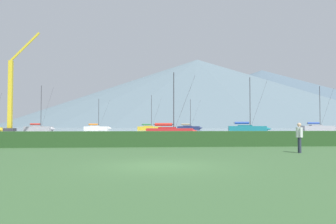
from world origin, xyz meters
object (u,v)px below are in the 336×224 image
(sailboat_slip_7, at_px, (171,131))
(sailboat_slip_8, at_px, (150,128))
(dock_crane, at_px, (11,99))
(sailboat_slip_1, at_px, (39,128))
(sailboat_slip_3, at_px, (248,128))
(sailboat_slip_5, at_px, (189,128))
(sailboat_slip_9, at_px, (318,128))
(sailboat_slip_4, at_px, (97,128))
(person_standing_walker, at_px, (299,135))

(sailboat_slip_7, bearing_deg, sailboat_slip_8, 103.74)
(sailboat_slip_7, height_order, dock_crane, dock_crane)
(sailboat_slip_1, bearing_deg, sailboat_slip_3, -4.84)
(sailboat_slip_5, distance_m, sailboat_slip_8, 14.09)
(sailboat_slip_1, xyz_separation_m, sailboat_slip_3, (47.12, -14.57, 0.09))
(sailboat_slip_1, distance_m, sailboat_slip_7, 47.04)
(sailboat_slip_7, bearing_deg, sailboat_slip_9, 52.78)
(sailboat_slip_3, distance_m, sailboat_slip_4, 41.47)
(sailboat_slip_3, relative_size, person_standing_walker, 6.98)
(sailboat_slip_3, xyz_separation_m, sailboat_slip_4, (-34.37, 23.21, -0.13))
(sailboat_slip_1, height_order, sailboat_slip_7, sailboat_slip_1)
(sailboat_slip_1, bearing_deg, dock_crane, -86.20)
(sailboat_slip_3, distance_m, dock_crane, 49.43)
(dock_crane, bearing_deg, sailboat_slip_8, 34.43)
(sailboat_slip_9, distance_m, dock_crane, 73.06)
(sailboat_slip_5, height_order, sailboat_slip_8, sailboat_slip_8)
(sailboat_slip_1, xyz_separation_m, sailboat_slip_8, (27.07, 7.23, -0.05))
(sailboat_slip_3, distance_m, sailboat_slip_8, 29.62)
(sailboat_slip_8, bearing_deg, sailboat_slip_1, -149.35)
(sailboat_slip_7, bearing_deg, person_standing_walker, -69.61)
(sailboat_slip_3, height_order, person_standing_walker, sailboat_slip_3)
(sailboat_slip_3, relative_size, sailboat_slip_5, 1.27)
(sailboat_slip_4, relative_size, person_standing_walker, 5.18)
(sailboat_slip_9, bearing_deg, sailboat_slip_7, -134.36)
(sailboat_slip_1, height_order, sailboat_slip_5, sailboat_slip_1)
(sailboat_slip_5, xyz_separation_m, sailboat_slip_7, (-9.91, -52.14, -0.00))
(sailboat_slip_9, height_order, person_standing_walker, sailboat_slip_9)
(sailboat_slip_1, height_order, person_standing_walker, sailboat_slip_1)
(sailboat_slip_3, relative_size, sailboat_slip_7, 1.30)
(sailboat_slip_7, relative_size, sailboat_slip_8, 0.93)
(sailboat_slip_1, xyz_separation_m, dock_crane, (-1.90, -12.63, 6.13))
(sailboat_slip_5, height_order, person_standing_walker, sailboat_slip_5)
(sailboat_slip_1, distance_m, person_standing_walker, 74.23)
(sailboat_slip_4, height_order, dock_crane, dock_crane)
(sailboat_slip_1, xyz_separation_m, sailboat_slip_7, (28.90, -37.11, -0.04))
(sailboat_slip_5, height_order, sailboat_slip_7, sailboat_slip_5)
(sailboat_slip_5, relative_size, person_standing_walker, 5.51)
(sailboat_slip_1, relative_size, sailboat_slip_4, 1.29)
(sailboat_slip_5, bearing_deg, sailboat_slip_9, -11.35)
(sailboat_slip_1, height_order, sailboat_slip_3, sailboat_slip_3)
(sailboat_slip_8, distance_m, dock_crane, 35.66)
(person_standing_walker, bearing_deg, sailboat_slip_4, 115.24)
(sailboat_slip_8, bearing_deg, person_standing_walker, -69.30)
(sailboat_slip_1, distance_m, dock_crane, 14.16)
(sailboat_slip_4, relative_size, sailboat_slip_9, 0.75)
(sailboat_slip_7, bearing_deg, sailboat_slip_5, 90.62)
(sailboat_slip_7, height_order, sailboat_slip_8, sailboat_slip_8)
(dock_crane, bearing_deg, sailboat_slip_1, 81.46)
(sailboat_slip_4, height_order, sailboat_slip_5, sailboat_slip_5)
(sailboat_slip_5, distance_m, sailboat_slip_9, 35.00)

